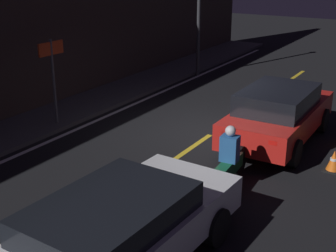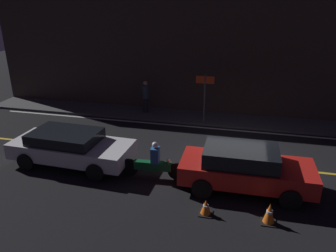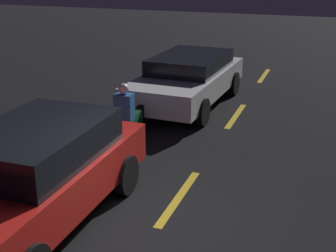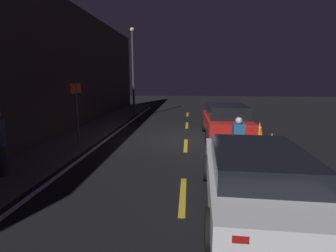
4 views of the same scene
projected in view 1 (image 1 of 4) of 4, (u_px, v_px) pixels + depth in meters
ground_plane at (210, 135)px, 12.85m from camera, size 56.00×56.00×0.00m
raised_curb at (81, 107)px, 15.10m from camera, size 28.00×1.94×0.11m
building_front at (47, 7)px, 14.60m from camera, size 28.00×0.30×6.25m
lane_dash_b at (74, 228)px, 8.42m from camera, size 2.00×0.14×0.01m
lane_dash_c at (193, 147)px, 12.04m from camera, size 2.00×0.14×0.01m
lane_dash_d at (257, 103)px, 15.66m from camera, size 2.00×0.14×0.01m
lane_dash_e at (296, 76)px, 19.28m from camera, size 2.00×0.14×0.01m
lane_solid_kerb at (111, 114)px, 14.52m from camera, size 25.20×0.14×0.01m
sedan_white at (118, 230)px, 7.02m from camera, size 4.67×2.14×1.32m
taxi_red at (279, 113)px, 12.09m from camera, size 4.35×1.91×1.49m
motorcycle at (227, 165)px, 9.63m from camera, size 2.39×0.38×1.40m
traffic_cone_near at (334, 161)px, 10.60m from camera, size 0.40×0.40×0.50m
shop_sign at (52, 65)px, 12.88m from camera, size 0.90×0.08×2.40m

